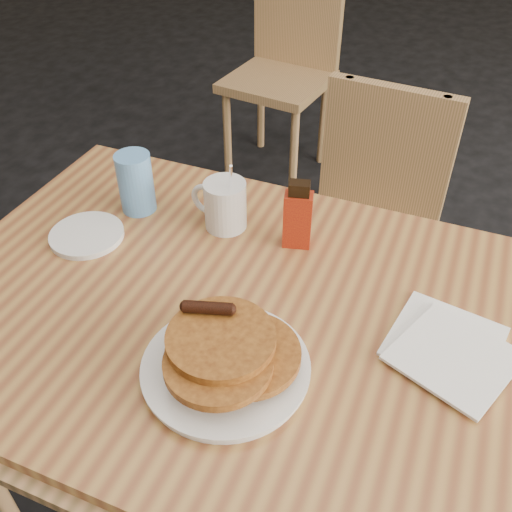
% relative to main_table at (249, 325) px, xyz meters
% --- Properties ---
extents(floor, '(10.00, 10.00, 0.00)m').
position_rel_main_table_xyz_m(floor, '(-0.07, 0.03, -0.71)').
color(floor, black).
rests_on(floor, ground).
extents(main_table, '(1.30, 0.94, 0.75)m').
position_rel_main_table_xyz_m(main_table, '(0.00, 0.00, 0.00)').
color(main_table, '#A8763B').
rests_on(main_table, floor).
extents(chair_main_far, '(0.38, 0.39, 0.84)m').
position_rel_main_table_xyz_m(chair_main_far, '(-0.00, 0.75, -0.21)').
color(chair_main_far, '#AF8152').
rests_on(chair_main_far, floor).
extents(chair_wall_extra, '(0.43, 0.43, 0.92)m').
position_rel_main_table_xyz_m(chair_wall_extra, '(-0.70, 1.66, -0.16)').
color(chair_wall_extra, '#AF8152').
rests_on(chair_wall_extra, floor).
extents(pancake_plate, '(0.27, 0.27, 0.10)m').
position_rel_main_table_xyz_m(pancake_plate, '(0.03, -0.14, 0.07)').
color(pancake_plate, silver).
rests_on(pancake_plate, main_table).
extents(coffee_mug, '(0.12, 0.09, 0.16)m').
position_rel_main_table_xyz_m(coffee_mug, '(-0.16, 0.20, 0.10)').
color(coffee_mug, silver).
rests_on(coffee_mug, main_table).
extents(syrup_bottle, '(0.06, 0.05, 0.15)m').
position_rel_main_table_xyz_m(syrup_bottle, '(-0.00, 0.21, 0.11)').
color(syrup_bottle, maroon).
rests_on(syrup_bottle, main_table).
extents(napkin_stack, '(0.22, 0.23, 0.01)m').
position_rel_main_table_xyz_m(napkin_stack, '(0.34, 0.07, 0.05)').
color(napkin_stack, white).
rests_on(napkin_stack, main_table).
extents(blue_tumbler, '(0.08, 0.08, 0.13)m').
position_rel_main_table_xyz_m(blue_tumbler, '(-0.36, 0.16, 0.11)').
color(blue_tumbler, '#5A94D2').
rests_on(blue_tumbler, main_table).
extents(side_saucer, '(0.17, 0.17, 0.01)m').
position_rel_main_table_xyz_m(side_saucer, '(-0.39, 0.03, 0.05)').
color(side_saucer, silver).
rests_on(side_saucer, main_table).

